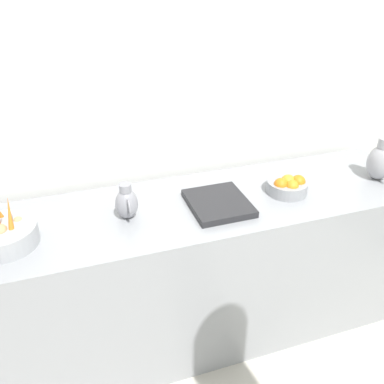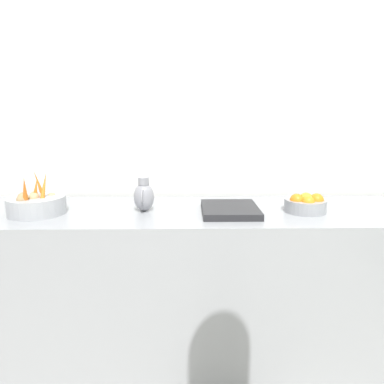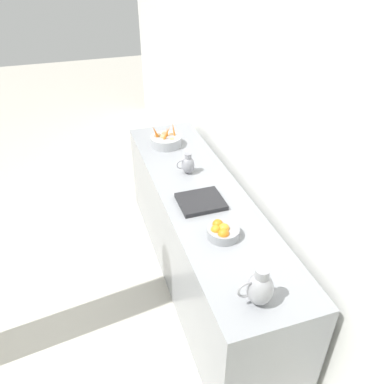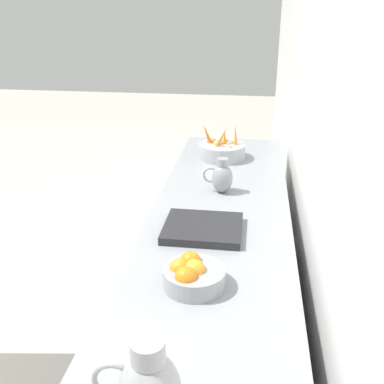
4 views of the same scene
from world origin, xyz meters
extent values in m
cube|color=white|center=(-1.95, 0.22, 1.50)|extent=(0.10, 9.41, 3.00)
cube|color=gray|center=(-1.50, -0.28, 0.47)|extent=(0.67, 2.71, 0.93)
cylinder|color=#9EA0A5|center=(-1.45, -1.17, 0.98)|extent=(0.30, 0.30, 0.09)
torus|color=#9EA0A5|center=(-1.45, -1.17, 0.94)|extent=(0.18, 0.18, 0.01)
cone|color=orange|center=(-1.35, -1.18, 1.08)|extent=(0.10, 0.07, 0.17)
cone|color=orange|center=(-1.53, -1.19, 1.07)|extent=(0.04, 0.07, 0.16)
cone|color=orange|center=(-1.44, -1.12, 1.08)|extent=(0.10, 0.04, 0.16)
cone|color=orange|center=(-1.46, -1.18, 1.06)|extent=(0.04, 0.06, 0.13)
ellipsoid|color=tan|center=(-1.49, -1.10, 1.02)|extent=(0.05, 0.04, 0.03)
ellipsoid|color=#9E7F56|center=(-1.38, -1.21, 1.03)|extent=(0.07, 0.06, 0.05)
ellipsoid|color=tan|center=(-1.42, -1.17, 1.03)|extent=(0.07, 0.06, 0.05)
ellipsoid|color=#9E7F56|center=(-1.45, -1.24, 1.02)|extent=(0.06, 0.05, 0.04)
ellipsoid|color=#9E7F56|center=(-1.51, -1.21, 1.02)|extent=(0.05, 0.04, 0.04)
cylinder|color=gray|center=(-1.46, 0.28, 0.97)|extent=(0.22, 0.22, 0.07)
sphere|color=orange|center=(-1.46, 0.29, 1.00)|extent=(0.08, 0.08, 0.08)
sphere|color=orange|center=(-1.44, 0.23, 1.00)|extent=(0.08, 0.08, 0.08)
sphere|color=orange|center=(-1.44, 0.34, 1.00)|extent=(0.08, 0.08, 0.08)
sphere|color=orange|center=(-1.41, 0.28, 1.00)|extent=(0.07, 0.07, 0.07)
ellipsoid|color=gray|center=(-1.49, -0.60, 1.01)|extent=(0.11, 0.11, 0.16)
cylinder|color=gray|center=(-1.49, -0.60, 1.10)|extent=(0.06, 0.06, 0.04)
torus|color=gray|center=(-1.43, -0.60, 1.02)|extent=(0.08, 0.01, 0.08)
cube|color=#232326|center=(-1.45, -0.13, 0.95)|extent=(0.34, 0.30, 0.04)
camera|label=1|loc=(0.22, -0.84, 2.05)|focal=37.81mm
camera|label=2|loc=(0.42, -0.37, 1.45)|focal=33.36mm
camera|label=3|loc=(-0.62, 2.15, 2.66)|focal=36.11mm
camera|label=4|loc=(-1.65, 1.65, 1.87)|focal=42.62mm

